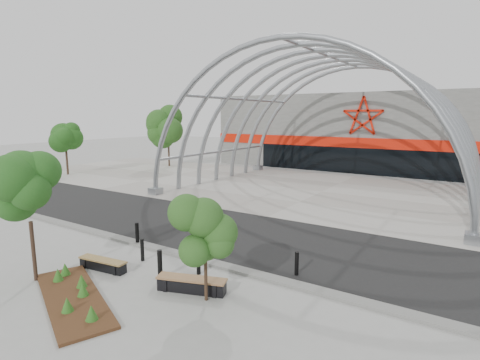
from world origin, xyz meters
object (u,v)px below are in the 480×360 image
object	(u,v)px
street_tree_1	(205,232)
bench_0	(103,265)
bench_1	(192,285)
street_tree_0	(28,197)
bollard_2	(160,265)

from	to	relation	value
street_tree_1	bench_0	bearing A→B (deg)	-176.83
bench_0	bench_1	xyz separation A→B (m)	(3.96, 0.45, 0.03)
street_tree_0	bench_1	size ratio (longest dim) A/B	1.76
bench_0	street_tree_1	bearing A→B (deg)	3.17
street_tree_1	bollard_2	distance (m)	2.90
bench_0	bench_1	bearing A→B (deg)	6.50
bench_1	bollard_2	distance (m)	1.62
street_tree_0	bench_0	world-z (taller)	street_tree_0
street_tree_0	street_tree_1	size ratio (longest dim) A/B	1.36
bench_0	bench_1	distance (m)	3.98
street_tree_1	bollard_2	bearing A→B (deg)	171.43
street_tree_1	bench_0	world-z (taller)	street_tree_1
street_tree_0	bench_0	xyz separation A→B (m)	(1.24, 1.86, -2.81)
street_tree_0	bollard_2	bearing A→B (deg)	34.33
street_tree_0	street_tree_1	distance (m)	6.37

